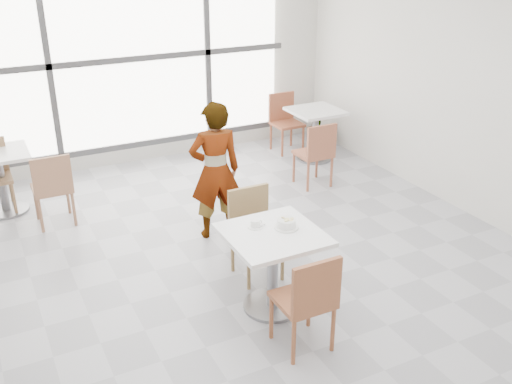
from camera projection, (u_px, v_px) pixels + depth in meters
name	position (u px, v px, depth m)	size (l,w,h in m)	color
floor	(242.00, 273.00, 5.74)	(7.00, 7.00, 0.00)	#9E9EA5
wall_back	(131.00, 58.00, 7.98)	(6.00, 6.00, 0.00)	silver
wall_right	(488.00, 90.00, 6.37)	(7.00, 7.00, 0.00)	silver
window	(132.00, 59.00, 7.92)	(4.60, 0.07, 2.52)	white
main_table	(273.00, 256.00, 5.02)	(0.80, 0.80, 0.75)	white
chair_near	(308.00, 298.00, 4.49)	(0.42, 0.42, 0.87)	#975434
chair_far	(253.00, 226.00, 5.57)	(0.42, 0.42, 0.87)	olive
oatmeal_bowl	(286.00, 223.00, 4.99)	(0.21, 0.21, 0.10)	white
coffee_cup	(256.00, 224.00, 5.01)	(0.16, 0.13, 0.07)	white
person	(215.00, 171.00, 6.17)	(0.55, 0.36, 1.52)	black
bg_table_left	(0.00, 174.00, 6.82)	(0.70, 0.70, 0.75)	silver
bg_table_right	(315.00, 127.00, 8.43)	(0.70, 0.70, 0.75)	silver
bg_chair_left_near	(52.00, 185.00, 6.48)	(0.42, 0.42, 0.87)	#9B684C
bg_chair_right_near	(317.00, 151.00, 7.50)	(0.42, 0.42, 0.87)	#9B563D
bg_chair_right_far	(285.00, 118.00, 8.81)	(0.42, 0.42, 0.87)	brown
plant_right	(318.00, 125.00, 9.06)	(0.37, 0.37, 0.66)	#4F8038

